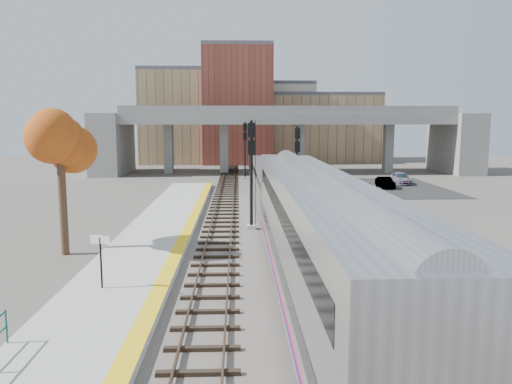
# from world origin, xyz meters

# --- Properties ---
(ground) EXTENTS (160.00, 160.00, 0.00)m
(ground) POSITION_xyz_m (0.00, 0.00, 0.00)
(ground) COLOR #47423D
(ground) RESTS_ON ground
(platform) EXTENTS (4.50, 60.00, 0.35)m
(platform) POSITION_xyz_m (-7.25, 0.00, 0.17)
(platform) COLOR #9E9E99
(platform) RESTS_ON ground
(yellow_strip) EXTENTS (0.70, 60.00, 0.01)m
(yellow_strip) POSITION_xyz_m (-5.35, 0.00, 0.35)
(yellow_strip) COLOR yellow
(yellow_strip) RESTS_ON platform
(tracks) EXTENTS (10.70, 95.00, 0.25)m
(tracks) POSITION_xyz_m (0.93, 12.50, 0.08)
(tracks) COLOR black
(tracks) RESTS_ON ground
(overpass) EXTENTS (54.00, 12.00, 9.50)m
(overpass) POSITION_xyz_m (4.92, 45.00, 5.81)
(overpass) COLOR slate
(overpass) RESTS_ON ground
(buildings_far) EXTENTS (43.00, 21.00, 20.60)m
(buildings_far) POSITION_xyz_m (1.26, 66.57, 7.88)
(buildings_far) COLOR #A0835D
(buildings_far) RESTS_ON ground
(parking_lot) EXTENTS (14.00, 18.00, 0.04)m
(parking_lot) POSITION_xyz_m (14.00, 28.00, 0.02)
(parking_lot) COLOR black
(parking_lot) RESTS_ON ground
(locomotive) EXTENTS (3.02, 19.05, 4.10)m
(locomotive) POSITION_xyz_m (1.00, 14.15, 2.28)
(locomotive) COLOR #A8AAB2
(locomotive) RESTS_ON ground
(coach) EXTENTS (3.03, 25.00, 5.00)m
(coach) POSITION_xyz_m (1.00, -8.45, 2.80)
(coach) COLOR #A8AAB2
(coach) RESTS_ON ground
(signal_mast_near) EXTENTS (0.60, 0.64, 7.46)m
(signal_mast_near) POSITION_xyz_m (-1.10, 6.33, 3.78)
(signal_mast_near) COLOR #9E9E99
(signal_mast_near) RESTS_ON ground
(signal_mast_mid) EXTENTS (0.60, 0.64, 6.99)m
(signal_mast_mid) POSITION_xyz_m (3.00, 14.76, 3.46)
(signal_mast_mid) COLOR #9E9E99
(signal_mast_mid) RESTS_ON ground
(signal_mast_far) EXTENTS (0.60, 0.64, 7.32)m
(signal_mast_far) POSITION_xyz_m (-1.10, 36.67, 3.68)
(signal_mast_far) COLOR #9E9E99
(signal_mast_far) RESTS_ON ground
(station_sign) EXTENTS (0.88, 0.29, 2.27)m
(station_sign) POSITION_xyz_m (-7.82, -6.73, 1.98)
(station_sign) COLOR black
(station_sign) RESTS_ON platform
(tree) EXTENTS (3.60, 3.60, 8.63)m
(tree) POSITION_xyz_m (-11.68, 0.13, 6.40)
(tree) COLOR #382619
(tree) RESTS_ON ground
(car_a) EXTENTS (1.50, 3.39, 1.14)m
(car_a) POSITION_xyz_m (11.24, 22.82, 0.61)
(car_a) COLOR #99999E
(car_a) RESTS_ON parking_lot
(car_b) EXTENTS (1.34, 3.75, 1.23)m
(car_b) POSITION_xyz_m (14.38, 27.15, 0.66)
(car_b) COLOR #99999E
(car_b) RESTS_ON parking_lot
(car_c) EXTENTS (2.06, 4.59, 1.31)m
(car_c) POSITION_xyz_m (17.32, 30.80, 0.69)
(car_c) COLOR #99999E
(car_c) RESTS_ON parking_lot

